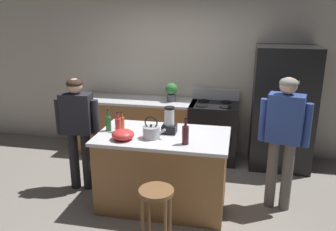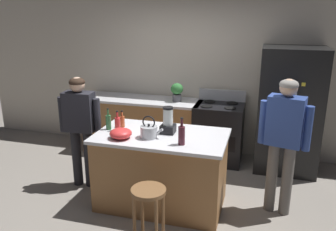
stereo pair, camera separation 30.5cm
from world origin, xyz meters
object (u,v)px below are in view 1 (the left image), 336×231
object	(u,v)px
bottle_cooking_sauce	(122,122)
mixing_bowl	(123,135)
bottle_soda	(118,125)
potted_plant	(171,91)
bottle_olive_oil	(108,123)
person_by_island_left	(78,124)
refrigerator	(283,108)
bar_stool	(156,202)
stove_range	(213,131)
bottle_wine	(185,134)
kitchen_island	(163,170)
tea_kettle	(151,132)
blender_appliance	(169,122)
person_by_sink_right	(284,132)

from	to	relation	value
bottle_cooking_sauce	mixing_bowl	world-z (taller)	bottle_cooking_sauce
bottle_soda	mixing_bowl	world-z (taller)	bottle_soda
potted_plant	bottle_olive_oil	bearing A→B (deg)	-107.35
person_by_island_left	refrigerator	bearing A→B (deg)	25.78
bar_stool	bottle_olive_oil	xyz separation A→B (m)	(-0.80, 0.80, 0.54)
stove_range	potted_plant	distance (m)	0.94
potted_plant	bottle_wine	size ratio (longest dim) A/B	0.95
kitchen_island	mixing_bowl	world-z (taller)	mixing_bowl
refrigerator	bar_stool	size ratio (longest dim) A/B	2.88
refrigerator	bottle_cooking_sauce	world-z (taller)	refrigerator
refrigerator	tea_kettle	bearing A→B (deg)	-135.11
stove_range	person_by_island_left	distance (m)	2.21
refrigerator	potted_plant	bearing A→B (deg)	178.34
stove_range	tea_kettle	xyz separation A→B (m)	(-0.61, -1.66, 0.54)
bottle_cooking_sauce	blender_appliance	bearing A→B (deg)	-5.19
kitchen_island	stove_range	xyz separation A→B (m)	(0.50, 1.52, 0.01)
stove_range	bottle_cooking_sauce	size ratio (longest dim) A/B	5.19
refrigerator	bottle_wine	distance (m)	2.13
potted_plant	bottle_wine	distance (m)	1.87
bottle_olive_oil	tea_kettle	world-z (taller)	bottle_olive_oil
bottle_wine	mixing_bowl	size ratio (longest dim) A/B	1.20
tea_kettle	person_by_sink_right	bearing A→B (deg)	13.07
potted_plant	bottle_soda	distance (m)	1.60
tea_kettle	bottle_cooking_sauce	bearing A→B (deg)	149.07
refrigerator	person_by_sink_right	distance (m)	1.29
stove_range	person_by_sink_right	xyz separation A→B (m)	(0.92, -1.31, 0.52)
bar_stool	bottle_olive_oil	bearing A→B (deg)	134.79
refrigerator	bottle_olive_oil	xyz separation A→B (m)	(-2.22, -1.50, 0.11)
person_by_island_left	potted_plant	xyz separation A→B (m)	(0.99, 1.37, 0.18)
bottle_wine	mixing_bowl	world-z (taller)	bottle_wine
kitchen_island	stove_range	distance (m)	1.60
person_by_island_left	bar_stool	size ratio (longest dim) A/B	2.38
kitchen_island	refrigerator	xyz separation A→B (m)	(1.53, 1.50, 0.46)
stove_range	bar_stool	size ratio (longest dim) A/B	1.72
blender_appliance	mixing_bowl	size ratio (longest dim) A/B	1.25
person_by_island_left	bottle_cooking_sauce	bearing A→B (deg)	-4.07
bottle_wine	blender_appliance	bearing A→B (deg)	127.42
blender_appliance	person_by_sink_right	bearing A→B (deg)	5.81
stove_range	bottle_cooking_sauce	world-z (taller)	bottle_cooking_sauce
person_by_sink_right	blender_appliance	world-z (taller)	person_by_sink_right
kitchen_island	person_by_island_left	world-z (taller)	person_by_island_left
bar_stool	blender_appliance	bearing A→B (deg)	92.90
bar_stool	bottle_olive_oil	distance (m)	1.25
refrigerator	bottle_wine	size ratio (longest dim) A/B	5.93
kitchen_island	refrigerator	distance (m)	2.19
person_by_island_left	bottle_olive_oil	distance (m)	0.55
bottle_wine	mixing_bowl	xyz separation A→B (m)	(-0.73, -0.00, -0.06)
kitchen_island	refrigerator	bearing A→B (deg)	44.36
kitchen_island	mixing_bowl	xyz separation A→B (m)	(-0.42, -0.25, 0.53)
person_by_island_left	blender_appliance	distance (m)	1.27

